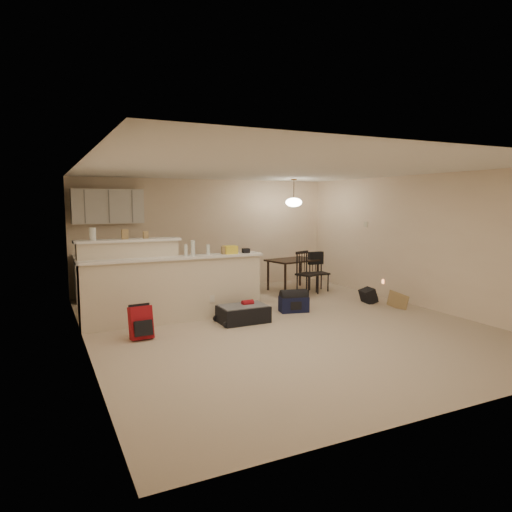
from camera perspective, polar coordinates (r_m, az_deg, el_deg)
room at (r=7.36m, az=3.07°, el=1.01°), size 7.00×7.02×2.50m
breakfast_bar at (r=7.73m, az=-12.08°, el=-3.66°), size 3.08×0.58×1.39m
upper_cabinets at (r=9.83m, az=-18.05°, el=5.93°), size 1.40×0.34×0.70m
kitchen_counter at (r=9.85m, az=-16.48°, el=-2.49°), size 1.80×0.60×0.90m
thermostat at (r=10.30m, az=13.56°, el=3.87°), size 0.02×0.12×0.12m
jar at (r=7.60m, az=-19.74°, el=2.61°), size 0.10×0.10×0.20m
cereal_box at (r=7.66m, az=-16.07°, el=2.63°), size 0.10×0.07×0.16m
small_box at (r=7.73m, az=-13.63°, el=2.59°), size 0.08×0.06×0.12m
bottle_a at (r=7.73m, az=-7.89°, el=1.00°), size 0.07×0.07×0.26m
bottle_b at (r=7.82m, az=-5.99°, el=0.80°), size 0.06×0.06×0.18m
bag_lump at (r=7.96m, az=-3.23°, el=0.79°), size 0.22×0.18×0.14m
pouch at (r=8.09m, az=-1.27°, el=0.68°), size 0.12×0.10×0.08m
extra_item_x at (r=7.93m, az=-3.85°, el=0.73°), size 0.13×0.10×0.13m
extra_item_y at (r=7.69m, az=-8.76°, el=0.73°), size 0.05×0.05×0.20m
dining_table at (r=10.35m, az=4.66°, el=-0.88°), size 1.24×0.95×0.70m
pendant_lamp at (r=10.26m, az=4.74°, el=6.76°), size 0.36×0.36×0.62m
dining_chair_near at (r=9.89m, az=6.48°, el=-2.13°), size 0.51×0.50×0.93m
dining_chair_far at (r=10.31m, az=7.88°, el=-2.01°), size 0.38×0.36×0.85m
suitcase at (r=7.64m, az=-1.61°, el=-7.27°), size 0.81×0.53×0.27m
red_backpack at (r=6.92m, az=-14.20°, el=-8.08°), size 0.33×0.22×0.48m
navy_duffel at (r=8.37m, az=4.74°, el=-6.01°), size 0.56×0.39×0.28m
black_daypack at (r=9.33m, az=13.85°, el=-4.86°), size 0.27×0.35×0.28m
cardboard_sheet at (r=8.97m, az=17.29°, el=-5.35°), size 0.15×0.38×0.30m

